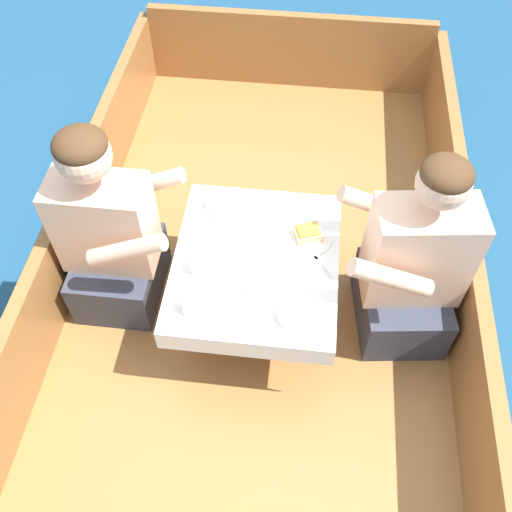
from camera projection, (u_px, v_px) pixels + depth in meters
name	position (u px, v px, depth m)	size (l,w,h in m)	color
ground_plane	(257.00, 335.00, 2.93)	(60.00, 60.00, 0.00)	navy
boat_deck	(257.00, 320.00, 2.82)	(1.87, 3.56, 0.30)	#9E6B38
gunwale_port	(61.00, 260.00, 2.60)	(0.06, 3.56, 0.41)	#936033
gunwale_starboard	(464.00, 298.00, 2.47)	(0.06, 3.56, 0.41)	#936033
bow_coaming	(289.00, 50.00, 3.58)	(1.75, 0.06, 0.48)	#936033
cockpit_table	(256.00, 265.00, 2.37)	(0.68, 0.79, 0.42)	#B2B2B7
person_port	(110.00, 237.00, 2.44)	(0.52, 0.44, 0.97)	#333847
person_starboard	(411.00, 268.00, 2.34)	(0.56, 0.50, 0.98)	#333847
plate_sandwich	(307.00, 237.00, 2.40)	(0.21, 0.21, 0.01)	white
plate_bread	(264.00, 285.00, 2.25)	(0.18, 0.18, 0.01)	white
sandwich	(308.00, 233.00, 2.38)	(0.13, 0.12, 0.05)	#E0BC7F
bowl_port_near	(292.00, 313.00, 2.15)	(0.12, 0.12, 0.04)	white
bowl_starboard_near	(223.00, 204.00, 2.49)	(0.14, 0.14, 0.04)	white
coffee_cup_port	(190.00, 304.00, 2.16)	(0.10, 0.07, 0.06)	white
coffee_cup_starboard	(199.00, 263.00, 2.28)	(0.11, 0.08, 0.06)	white
utensil_knife_port	(197.00, 245.00, 2.38)	(0.05, 0.17, 0.00)	silver
utensil_spoon_port	(230.00, 236.00, 2.40)	(0.17, 0.06, 0.01)	silver
utensil_fork_starboard	(322.00, 265.00, 2.31)	(0.11, 0.15, 0.00)	silver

